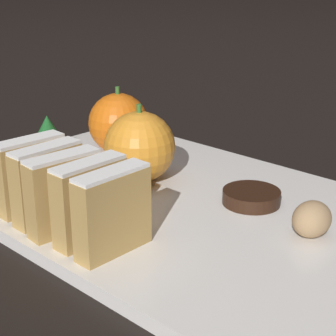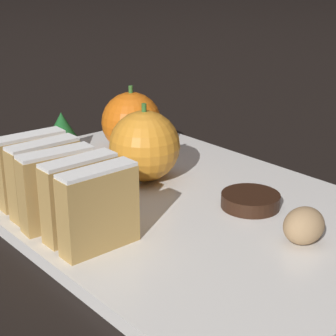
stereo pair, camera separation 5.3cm
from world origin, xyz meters
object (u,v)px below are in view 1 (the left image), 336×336
(walnut, at_px, (312,219))
(chocolate_cookie, at_px, (251,197))
(orange_far, at_px, (140,147))
(orange_near, at_px, (119,123))

(walnut, relative_size, chocolate_cookie, 0.68)
(orange_far, bearing_deg, orange_near, 60.76)
(orange_near, xyz_separation_m, orange_far, (-0.05, -0.08, 0.00))
(orange_far, distance_m, walnut, 0.19)
(orange_far, relative_size, walnut, 2.18)
(walnut, bearing_deg, chocolate_cookie, 74.27)
(walnut, height_order, chocolate_cookie, walnut)
(orange_far, xyz_separation_m, chocolate_cookie, (0.03, -0.12, -0.03))
(orange_far, bearing_deg, walnut, -87.34)
(orange_near, relative_size, orange_far, 0.97)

